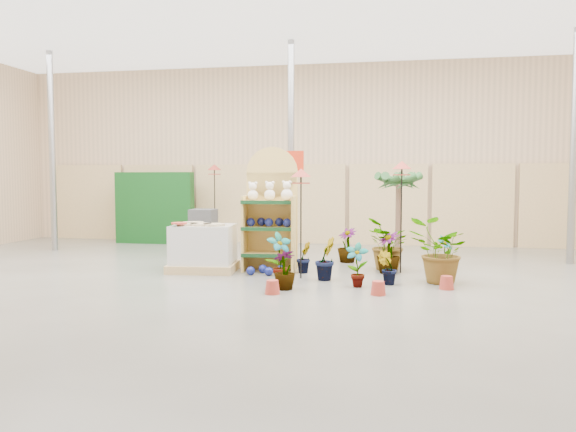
# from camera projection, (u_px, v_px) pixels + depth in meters

# --- Properties ---
(room) EXTENTS (15.20, 12.10, 4.70)m
(room) POSITION_uv_depth(u_px,v_px,m) (264.00, 144.00, 9.17)
(room) COLOR #5A5850
(room) RESTS_ON ground
(display_shelf) EXTENTS (0.97, 0.65, 2.23)m
(display_shelf) POSITION_uv_depth(u_px,v_px,m) (271.00, 214.00, 10.12)
(display_shelf) COLOR tan
(display_shelf) RESTS_ON ground
(teddy_bears) EXTENTS (0.82, 0.21, 0.34)m
(teddy_bears) POSITION_uv_depth(u_px,v_px,m) (271.00, 192.00, 9.99)
(teddy_bears) COLOR white
(teddy_bears) RESTS_ON display_shelf
(gazing_balls_shelf) EXTENTS (0.82, 0.28, 0.16)m
(gazing_balls_shelf) POSITION_uv_depth(u_px,v_px,m) (269.00, 222.00, 10.00)
(gazing_balls_shelf) COLOR navy
(gazing_balls_shelf) RESTS_ON display_shelf
(gazing_balls_floor) EXTENTS (0.63, 0.39, 0.15)m
(gazing_balls_floor) POSITION_uv_depth(u_px,v_px,m) (266.00, 270.00, 9.67)
(gazing_balls_floor) COLOR navy
(gazing_balls_floor) RESTS_ON ground
(pallet_stack) EXTENTS (1.24, 1.07, 0.87)m
(pallet_stack) POSITION_uv_depth(u_px,v_px,m) (203.00, 248.00, 10.02)
(pallet_stack) COLOR tan
(pallet_stack) RESTS_ON ground
(charcoal_planters) EXTENTS (0.80, 0.50, 1.00)m
(charcoal_planters) POSITION_uv_depth(u_px,v_px,m) (199.00, 237.00, 11.91)
(charcoal_planters) COLOR #2F2F30
(charcoal_planters) RESTS_ON ground
(trellis_stock) EXTENTS (2.00, 0.30, 1.80)m
(trellis_stock) POSITION_uv_depth(u_px,v_px,m) (155.00, 208.00, 14.15)
(trellis_stock) COLOR #0C3C11
(trellis_stock) RESTS_ON ground
(offer_sign) EXTENTS (0.50, 0.08, 2.20)m
(offer_sign) POSITION_uv_depth(u_px,v_px,m) (291.00, 182.00, 11.23)
(offer_sign) COLOR gray
(offer_sign) RESTS_ON ground
(bird_table_front) EXTENTS (0.34, 0.34, 1.82)m
(bird_table_front) POSITION_uv_depth(u_px,v_px,m) (301.00, 177.00, 9.19)
(bird_table_front) COLOR black
(bird_table_front) RESTS_ON ground
(bird_table_right) EXTENTS (0.34, 0.34, 1.96)m
(bird_table_right) POSITION_uv_depth(u_px,v_px,m) (402.00, 169.00, 9.74)
(bird_table_right) COLOR black
(bird_table_right) RESTS_ON ground
(bird_table_back) EXTENTS (0.34, 0.34, 1.99)m
(bird_table_back) POSITION_uv_depth(u_px,v_px,m) (214.00, 170.00, 13.53)
(bird_table_back) COLOR black
(bird_table_back) RESTS_ON ground
(palm) EXTENTS (0.70, 0.70, 1.88)m
(palm) POSITION_uv_depth(u_px,v_px,m) (398.00, 180.00, 10.91)
(palm) COLOR brown
(palm) RESTS_ON ground
(potted_plant_0) EXTENTS (0.51, 0.49, 0.81)m
(potted_plant_0) POSITION_uv_depth(u_px,v_px,m) (280.00, 257.00, 8.91)
(potted_plant_0) COLOR #245022
(potted_plant_0) RESTS_ON ground
(potted_plant_1) EXTENTS (0.39, 0.45, 0.70)m
(potted_plant_1) POSITION_uv_depth(u_px,v_px,m) (325.00, 258.00, 9.15)
(potted_plant_1) COLOR #245022
(potted_plant_1) RESTS_ON ground
(potted_plant_3) EXTENTS (0.57, 0.57, 0.73)m
(potted_plant_3) POSITION_uv_depth(u_px,v_px,m) (388.00, 252.00, 9.78)
(potted_plant_3) COLOR #245022
(potted_plant_3) RESTS_ON ground
(potted_plant_4) EXTENTS (0.40, 0.40, 0.64)m
(potted_plant_4) POSITION_uv_depth(u_px,v_px,m) (445.00, 253.00, 10.06)
(potted_plant_4) COLOR #245022
(potted_plant_4) RESTS_ON ground
(potted_plant_5) EXTENTS (0.27, 0.32, 0.54)m
(potted_plant_5) POSITION_uv_depth(u_px,v_px,m) (304.00, 257.00, 9.85)
(potted_plant_5) COLOR #245022
(potted_plant_5) RESTS_ON ground
(potted_plant_6) EXTENTS (0.85, 0.94, 0.94)m
(potted_plant_6) POSITION_uv_depth(u_px,v_px,m) (389.00, 244.00, 10.07)
(potted_plant_6) COLOR #245022
(potted_plant_6) RESTS_ON ground
(potted_plant_7) EXTENTS (0.47, 0.47, 0.59)m
(potted_plant_7) POSITION_uv_depth(u_px,v_px,m) (285.00, 270.00, 8.38)
(potted_plant_7) COLOR #245022
(potted_plant_7) RESTS_ON ground
(potted_plant_8) EXTENTS (0.39, 0.29, 0.68)m
(potted_plant_8) POSITION_uv_depth(u_px,v_px,m) (357.00, 265.00, 8.55)
(potted_plant_8) COLOR #245022
(potted_plant_8) RESTS_ON ground
(potted_plant_9) EXTENTS (0.30, 0.25, 0.53)m
(potted_plant_9) POSITION_uv_depth(u_px,v_px,m) (387.00, 268.00, 8.75)
(potted_plant_9) COLOR #245022
(potted_plant_9) RESTS_ON ground
(potted_plant_10) EXTENTS (1.07, 0.97, 1.03)m
(potted_plant_10) POSITION_uv_depth(u_px,v_px,m) (439.00, 251.00, 8.84)
(potted_plant_10) COLOR #245022
(potted_plant_10) RESTS_ON ground
(potted_plant_11) EXTENTS (0.53, 0.53, 0.68)m
(potted_plant_11) POSITION_uv_depth(u_px,v_px,m) (347.00, 245.00, 11.04)
(potted_plant_11) COLOR #245022
(potted_plant_11) RESTS_ON ground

